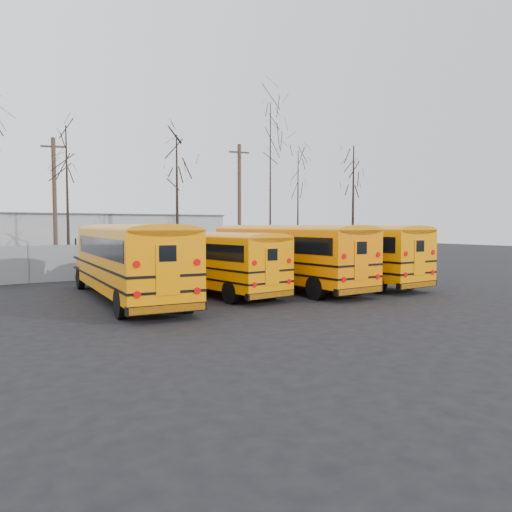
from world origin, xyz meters
TOP-DOWN VIEW (x-y plane):
  - ground at (0.00, 0.00)m, footprint 120.00×120.00m
  - fence at (0.00, 12.00)m, footprint 40.00×0.04m
  - distant_building at (2.00, 32.00)m, footprint 22.00×8.00m
  - bus_a at (-5.69, 2.90)m, footprint 3.75×11.57m
  - bus_b at (-1.85, 3.40)m, footprint 3.20×10.26m
  - bus_c at (1.96, 2.67)m, footprint 2.77×11.29m
  - bus_d at (5.45, 2.64)m, footprint 2.95×11.26m
  - utility_pole_left at (-5.32, 18.28)m, footprint 1.53×0.57m
  - utility_pole_right at (8.54, 17.55)m, footprint 1.68×0.44m
  - tree_2 at (-5.21, 15.23)m, footprint 0.26×0.26m
  - tree_3 at (2.21, 15.55)m, footprint 0.26×0.26m
  - tree_4 at (9.77, 15.01)m, footprint 0.26×0.26m
  - tree_5 at (14.30, 17.31)m, footprint 0.26×0.26m
  - tree_6 at (17.32, 13.73)m, footprint 0.26×0.26m

SIDE VIEW (x-z plane):
  - ground at x=0.00m, z-range 0.00..0.00m
  - fence at x=0.00m, z-range 0.00..2.00m
  - bus_b at x=-1.85m, z-range 0.24..3.07m
  - bus_d at x=5.45m, z-range 0.27..3.40m
  - bus_c at x=1.96m, z-range 0.27..3.41m
  - bus_a at x=-5.69m, z-range 0.27..3.46m
  - distant_building at x=2.00m, z-range 0.00..4.00m
  - utility_pole_left at x=-5.32m, z-range 0.12..8.93m
  - tree_2 at x=-5.21m, z-range 0.00..9.11m
  - tree_3 at x=2.21m, z-range 0.00..9.32m
  - tree_5 at x=14.30m, z-range 0.00..9.46m
  - tree_6 at x=17.32m, z-range 0.00..9.67m
  - utility_pole_right at x=8.54m, z-range 0.13..9.63m
  - tree_4 at x=9.77m, z-range 0.00..12.41m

